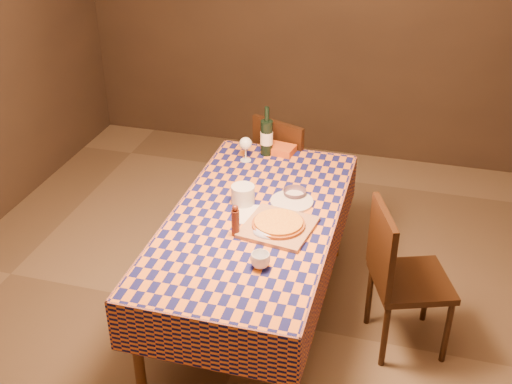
% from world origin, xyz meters
% --- Properties ---
extents(room, '(5.00, 5.10, 2.70)m').
position_xyz_m(room, '(0.00, 0.00, 1.35)').
color(room, brown).
rests_on(room, ground).
extents(dining_table, '(0.94, 1.84, 0.77)m').
position_xyz_m(dining_table, '(0.00, 0.00, 0.69)').
color(dining_table, brown).
rests_on(dining_table, ground).
extents(cutting_board, '(0.42, 0.42, 0.02)m').
position_xyz_m(cutting_board, '(0.17, -0.10, 0.78)').
color(cutting_board, '#A7744E').
rests_on(cutting_board, dining_table).
extents(pizza, '(0.38, 0.38, 0.03)m').
position_xyz_m(pizza, '(0.17, -0.10, 0.81)').
color(pizza, '#914518').
rests_on(pizza, cutting_board).
extents(pepper_mill, '(0.06, 0.06, 0.19)m').
position_xyz_m(pepper_mill, '(-0.04, -0.21, 0.86)').
color(pepper_mill, '#4A1D11').
rests_on(pepper_mill, dining_table).
extents(bowl, '(0.18, 0.18, 0.04)m').
position_xyz_m(bowl, '(0.18, 0.28, 0.79)').
color(bowl, '#573E49').
rests_on(bowl, dining_table).
extents(wine_glass, '(0.08, 0.08, 0.17)m').
position_xyz_m(wine_glass, '(-0.24, 0.65, 0.89)').
color(wine_glass, white).
rests_on(wine_glass, dining_table).
extents(wine_bottle, '(0.09, 0.09, 0.34)m').
position_xyz_m(wine_bottle, '(-0.13, 0.79, 0.90)').
color(wine_bottle, black).
rests_on(wine_bottle, dining_table).
extents(deli_tub, '(0.17, 0.17, 0.11)m').
position_xyz_m(deli_tub, '(-0.10, 0.12, 0.83)').
color(deli_tub, silver).
rests_on(deli_tub, dining_table).
extents(takeout_container, '(0.22, 0.17, 0.05)m').
position_xyz_m(takeout_container, '(-0.05, 0.83, 0.79)').
color(takeout_container, '#B54A17').
rests_on(takeout_container, dining_table).
extents(white_plate, '(0.30, 0.30, 0.01)m').
position_xyz_m(white_plate, '(0.18, 0.20, 0.78)').
color(white_plate, silver).
rests_on(white_plate, dining_table).
extents(tumbler, '(0.11, 0.11, 0.08)m').
position_xyz_m(tumbler, '(0.16, -0.46, 0.81)').
color(tumbler, white).
rests_on(tumbler, dining_table).
extents(flour_patch, '(0.31, 0.26, 0.00)m').
position_xyz_m(flour_patch, '(0.04, 0.02, 0.77)').
color(flour_patch, silver).
rests_on(flour_patch, dining_table).
extents(flour_bag, '(0.21, 0.19, 0.05)m').
position_xyz_m(flour_bag, '(0.13, -0.18, 0.79)').
color(flour_bag, '#A8ADD7').
rests_on(flour_bag, dining_table).
extents(chair_far, '(0.55, 0.56, 0.93)m').
position_xyz_m(chair_far, '(-0.05, 1.08, 0.52)').
color(chair_far, black).
rests_on(chair_far, ground).
extents(chair_right, '(0.55, 0.54, 0.93)m').
position_xyz_m(chair_right, '(0.84, 0.02, 0.52)').
color(chair_right, black).
rests_on(chair_right, ground).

